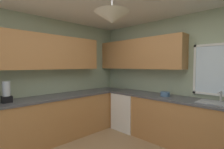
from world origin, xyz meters
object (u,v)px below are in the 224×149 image
at_px(blender_appliance, 7,93).
at_px(dishwasher, 128,111).
at_px(bowl, 165,94).
at_px(sink_assembly, 218,103).

bearing_deg(blender_appliance, dishwasher, 74.62).
distance_m(bowl, blender_appliance, 2.91).
height_order(dishwasher, sink_assembly, sink_assembly).
xyz_separation_m(dishwasher, sink_assembly, (1.87, 0.04, 0.49)).
relative_size(sink_assembly, bowl, 3.24).
bearing_deg(bowl, sink_assembly, 0.40).
distance_m(dishwasher, blender_appliance, 2.57).
distance_m(sink_assembly, blender_appliance, 3.51).
distance_m(sink_assembly, bowl, 0.94).
xyz_separation_m(sink_assembly, bowl, (-0.93, -0.01, 0.03)).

